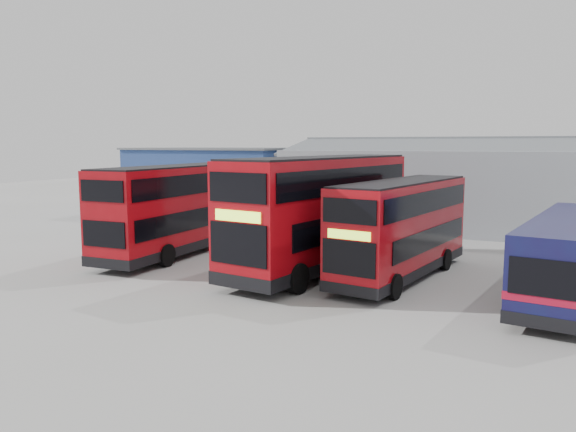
{
  "coord_description": "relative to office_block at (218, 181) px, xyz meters",
  "views": [
    {
      "loc": [
        8.96,
        -18.85,
        5.41
      ],
      "look_at": [
        -1.82,
        4.5,
        2.1
      ],
      "focal_mm": 35.0,
      "sensor_mm": 36.0,
      "label": 1
    }
  ],
  "objects": [
    {
      "name": "ground_plane",
      "position": [
        14.0,
        -17.99,
        -2.58
      ],
      "size": [
        120.0,
        120.0,
        0.0
      ],
      "primitive_type": "plane",
      "color": "gray",
      "rests_on": "ground"
    },
    {
      "name": "office_block",
      "position": [
        0.0,
        0.0,
        0.0
      ],
      "size": [
        12.3,
        8.32,
        5.12
      ],
      "color": "navy",
      "rests_on": "ground"
    },
    {
      "name": "maintenance_shed",
      "position": [
        22.0,
        2.01,
        0.02
      ],
      "size": [
        30.5,
        12.0,
        5.89
      ],
      "color": "#8E949B",
      "rests_on": "ground"
    },
    {
      "name": "double_decker_left",
      "position": [
        6.6,
        -14.37,
        -0.4
      ],
      "size": [
        2.82,
        10.42,
        4.38
      ],
      "rotation": [
        0.0,
        0.0,
        3.16
      ],
      "color": "#9D0910",
      "rests_on": "ground"
    },
    {
      "name": "double_decker_centre",
      "position": [
        14.26,
        -14.53,
        -0.15
      ],
      "size": [
        4.52,
        11.8,
        4.88
      ],
      "rotation": [
        0.0,
        0.0,
        -0.16
      ],
      "color": "#9D0910",
      "rests_on": "ground"
    },
    {
      "name": "double_decker_right",
      "position": [
        17.76,
        -14.57,
        -0.61
      ],
      "size": [
        3.64,
        9.56,
        3.96
      ],
      "rotation": [
        0.0,
        0.0,
        -0.15
      ],
      "color": "#9D0910",
      "rests_on": "ground"
    },
    {
      "name": "single_decker_blue",
      "position": [
        23.91,
        -15.12,
        -1.15
      ],
      "size": [
        3.88,
        10.81,
        2.87
      ],
      "rotation": [
        0.0,
        0.0,
        3.0
      ],
      "color": "#0E143F",
      "rests_on": "ground"
    },
    {
      "name": "panel_van",
      "position": [
        -0.06,
        -4.85,
        -1.39
      ],
      "size": [
        2.75,
        5.11,
        2.12
      ],
      "rotation": [
        0.0,
        0.0,
        0.18
      ],
      "color": "white",
      "rests_on": "ground"
    }
  ]
}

